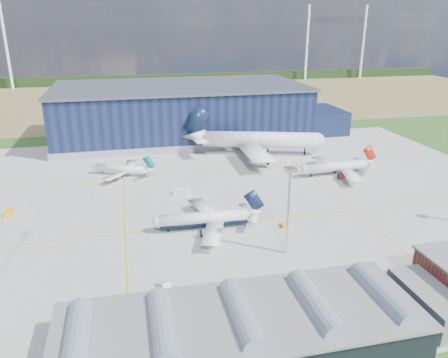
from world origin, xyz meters
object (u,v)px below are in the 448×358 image
airliner_red (336,162)px  gse_van_a (181,192)px  airliner_navy (204,212)px  light_mast_center (289,197)px  gse_tug_b (284,225)px  gse_cart_a (231,215)px  airliner_widebody (260,132)px  car_b (258,298)px  airliner_regional (121,165)px  gse_tug_a (9,213)px  airstair (164,293)px  hangar (186,114)px  gse_tug_c (248,153)px

airliner_red → gse_van_a: (-60.33, -6.82, -4.20)m
airliner_navy → gse_van_a: (-2.94, 27.18, -4.25)m
light_mast_center → gse_van_a: bearing=114.7°
airliner_red → gse_tug_b: airliner_red is taller
light_mast_center → airliner_navy: (-17.87, 18.00, -10.06)m
gse_tug_b → gse_cart_a: bearing=140.8°
airliner_widebody → gse_van_a: size_ratio=12.38×
gse_van_a → car_b: size_ratio=1.41×
airliner_widebody → airliner_regional: size_ratio=2.44×
gse_tug_a → gse_cart_a: 67.86m
airliner_navy → gse_tug_a: bearing=-19.8°
airliner_widebody → gse_cart_a: (-27.79, -60.63, -9.69)m
gse_tug_a → gse_tug_b: gse_tug_a is taller
airliner_widebody → gse_tug_b: size_ratio=23.43×
airliner_regional → airstair: size_ratio=5.38×
airliner_navy → gse_van_a: bearing=-81.6°
light_mast_center → airliner_red: 66.09m
light_mast_center → airstair: size_ratio=4.76×
hangar → gse_tug_c: (21.55, -39.25, -10.85)m
airliner_red → airliner_widebody: bearing=-61.6°
airliner_red → gse_tug_a: size_ratio=8.63×
gse_cart_a → gse_tug_b: bearing=-28.4°
light_mast_center → car_b: 26.44m
light_mast_center → airliner_red: size_ratio=0.70×
hangar → gse_cart_a: size_ratio=45.78×
airliner_widebody → airliner_regional: (-59.83, -15.00, -6.13)m
gse_tug_a → gse_tug_c: bearing=28.8°
gse_van_a → gse_cart_a: (12.38, -20.81, -0.43)m
gse_tug_b → gse_tug_c: bearing=81.4°
gse_tug_a → gse_tug_b: (78.91, -26.79, -0.20)m
airstair → car_b: airstair is taller
gse_tug_c → airstair: bearing=-95.6°
airliner_red → airliner_regional: 82.00m
airliner_red → airliner_regional: airliner_red is taller
airliner_regional → gse_tug_c: bearing=-139.4°
airliner_navy → car_b: airliner_navy is taller
hangar → gse_tug_b: (11.83, -110.79, -11.03)m
airliner_red → gse_tug_a: airliner_red is taller
airliner_red → gse_cart_a: 55.53m
airliner_red → airstair: airliner_red is taller
airliner_navy → airliner_regional: (-22.61, 52.00, -1.12)m
airliner_widebody → airliner_regional: bearing=-149.2°
gse_tug_b → airliner_widebody: bearing=77.4°
airliner_widebody → airstair: (-51.70, -98.00, -8.83)m
airliner_widebody → gse_cart_a: bearing=-97.9°
gse_tug_a → gse_tug_b: size_ratio=1.39×
gse_van_a → gse_tug_c: 53.54m
airliner_regional → airliner_widebody: bearing=-141.2°
airliner_widebody → airstair: size_ratio=13.16×
gse_tug_b → gse_cart_a: (-13.07, 10.36, 0.10)m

